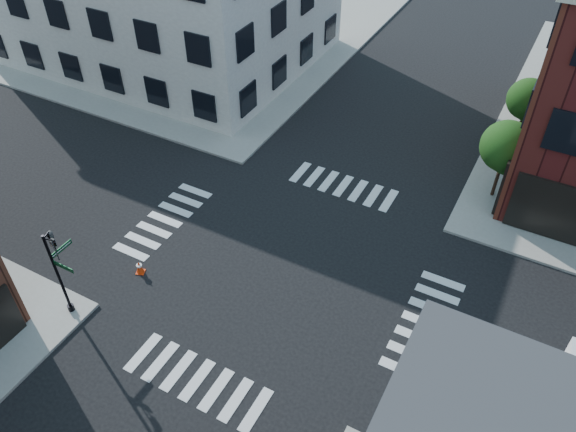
# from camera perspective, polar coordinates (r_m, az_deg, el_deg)

# --- Properties ---
(ground) EXTENTS (120.00, 120.00, 0.00)m
(ground) POSITION_cam_1_polar(r_m,az_deg,el_deg) (26.79, -0.54, -5.13)
(ground) COLOR black
(ground) RESTS_ON ground
(sidewalk_nw) EXTENTS (30.00, 30.00, 0.15)m
(sidewalk_nw) POSITION_cam_1_polar(r_m,az_deg,el_deg) (51.48, -10.30, 18.69)
(sidewalk_nw) COLOR gray
(sidewalk_nw) RESTS_ON ground
(tree_near) EXTENTS (2.69, 2.69, 4.49)m
(tree_near) POSITION_cam_1_polar(r_m,az_deg,el_deg) (30.76, 21.38, 6.34)
(tree_near) COLOR black
(tree_near) RESTS_ON ground
(tree_far) EXTENTS (2.43, 2.43, 4.07)m
(tree_far) POSITION_cam_1_polar(r_m,az_deg,el_deg) (36.12, 23.24, 10.65)
(tree_far) COLOR black
(tree_far) RESTS_ON ground
(signal_pole) EXTENTS (1.29, 1.24, 4.60)m
(signal_pole) POSITION_cam_1_polar(r_m,az_deg,el_deg) (24.71, -22.29, -4.69)
(signal_pole) COLOR black
(signal_pole) RESTS_ON ground
(traffic_cone) EXTENTS (0.50, 0.50, 0.71)m
(traffic_cone) POSITION_cam_1_polar(r_m,az_deg,el_deg) (27.18, -14.85, -5.05)
(traffic_cone) COLOR #F2370A
(traffic_cone) RESTS_ON ground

